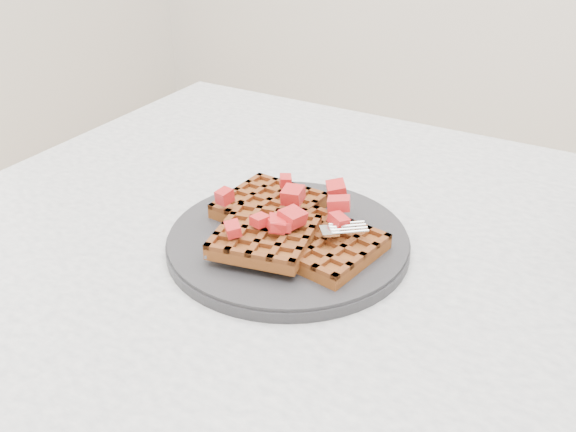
{
  "coord_description": "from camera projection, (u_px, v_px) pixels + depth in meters",
  "views": [
    {
      "loc": [
        0.14,
        -0.55,
        1.13
      ],
      "look_at": [
        -0.16,
        -0.03,
        0.79
      ],
      "focal_mm": 40.0,
      "sensor_mm": 36.0,
      "label": 1
    }
  ],
  "objects": [
    {
      "name": "table",
      "position": [
        423.0,
        358.0,
        0.72
      ],
      "size": [
        1.2,
        0.8,
        0.75
      ],
      "color": "silver",
      "rests_on": "ground"
    },
    {
      "name": "plate",
      "position": [
        288.0,
        241.0,
        0.71
      ],
      "size": [
        0.27,
        0.27,
        0.02
      ],
      "primitive_type": "cylinder",
      "color": "#252528",
      "rests_on": "table"
    },
    {
      "name": "waffles",
      "position": [
        286.0,
        228.0,
        0.7
      ],
      "size": [
        0.21,
        0.19,
        0.03
      ],
      "color": "brown",
      "rests_on": "plate"
    },
    {
      "name": "strawberry_pile",
      "position": [
        288.0,
        205.0,
        0.69
      ],
      "size": [
        0.15,
        0.15,
        0.02
      ],
      "primitive_type": null,
      "color": "#A60004",
      "rests_on": "waffles"
    },
    {
      "name": "fork",
      "position": [
        298.0,
        249.0,
        0.66
      ],
      "size": [
        0.16,
        0.13,
        0.02
      ],
      "primitive_type": null,
      "rotation": [
        0.0,
        0.0,
        -0.89
      ],
      "color": "silver",
      "rests_on": "plate"
    }
  ]
}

